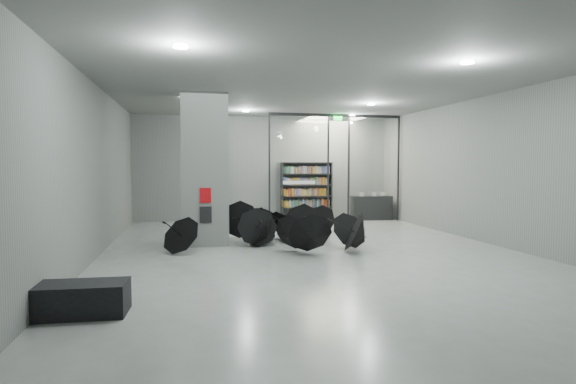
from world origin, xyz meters
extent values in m
plane|color=gray|center=(0.00, 0.00, 0.00)|extent=(14.00, 14.00, 0.00)
cube|color=slate|center=(0.00, 0.00, 4.00)|extent=(10.00, 14.00, 0.02)
cube|color=#5B5D5B|center=(0.00, 7.00, 2.00)|extent=(10.00, 0.02, 4.00)
cube|color=#5B5D5B|center=(0.00, -7.00, 2.00)|extent=(10.00, 0.02, 4.00)
cube|color=#5B5D5B|center=(-5.00, 0.00, 2.00)|extent=(0.02, 14.00, 4.00)
cube|color=#5B5D5B|center=(5.00, 0.00, 2.00)|extent=(0.02, 14.00, 4.00)
cube|color=slate|center=(-2.50, 2.00, 2.00)|extent=(1.20, 1.20, 4.00)
cube|color=#A50A07|center=(-2.50, 1.38, 1.35)|extent=(0.28, 0.04, 0.38)
cube|color=black|center=(-2.50, 1.38, 0.85)|extent=(0.30, 0.03, 0.42)
cube|color=#0CE533|center=(2.40, 5.30, 3.82)|extent=(0.30, 0.06, 0.15)
cube|color=silver|center=(1.00, 5.50, 2.00)|extent=(2.20, 0.02, 3.95)
cube|color=silver|center=(3.90, 5.50, 2.00)|extent=(2.00, 0.02, 3.95)
cube|color=black|center=(-0.10, 5.50, 2.00)|extent=(0.06, 0.06, 4.00)
cube|color=black|center=(2.10, 5.50, 2.00)|extent=(0.06, 0.06, 4.00)
cube|color=black|center=(2.90, 5.50, 2.00)|extent=(0.06, 0.06, 4.00)
cube|color=black|center=(4.90, 5.50, 2.00)|extent=(0.06, 0.06, 4.00)
cube|color=black|center=(2.40, 5.50, 3.95)|extent=(5.00, 0.08, 0.10)
cube|color=black|center=(-4.50, -3.53, 0.23)|extent=(1.47, 0.70, 0.46)
cube|color=black|center=(4.03, 6.00, 0.46)|extent=(1.59, 0.75, 0.92)
camera|label=1|loc=(-2.88, -10.22, 2.12)|focal=27.78mm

